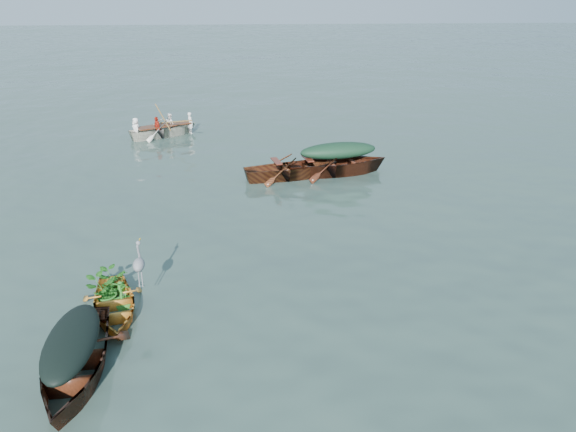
# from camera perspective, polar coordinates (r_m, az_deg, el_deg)

# --- Properties ---
(ground) EXTENTS (140.00, 140.00, 0.00)m
(ground) POSITION_cam_1_polar(r_m,az_deg,el_deg) (12.87, -1.54, -4.53)
(ground) COLOR #364C43
(ground) RESTS_ON ground
(yellow_dinghy) EXTENTS (1.85, 2.94, 0.71)m
(yellow_dinghy) POSITION_cam_1_polar(r_m,az_deg,el_deg) (11.45, -17.17, -9.46)
(yellow_dinghy) COLOR orange
(yellow_dinghy) RESTS_ON ground
(dark_covered_boat) EXTENTS (1.63, 3.94, 0.98)m
(dark_covered_boat) POSITION_cam_1_polar(r_m,az_deg,el_deg) (10.08, -20.62, -14.93)
(dark_covered_boat) COLOR #512213
(dark_covered_boat) RESTS_ON ground
(green_tarp_boat) EXTENTS (4.82, 2.24, 1.10)m
(green_tarp_boat) POSITION_cam_1_polar(r_m,az_deg,el_deg) (18.57, 5.04, 4.26)
(green_tarp_boat) COLOR #4A2011
(green_tarp_boat) RESTS_ON ground
(open_wooden_boat) EXTENTS (4.49, 2.23, 1.00)m
(open_wooden_boat) POSITION_cam_1_polar(r_m,az_deg,el_deg) (18.14, 0.42, 3.90)
(open_wooden_boat) COLOR brown
(open_wooden_boat) RESTS_ON ground
(rowed_boat) EXTENTS (4.00, 3.02, 0.92)m
(rowed_boat) POSITION_cam_1_polar(r_m,az_deg,el_deg) (23.59, -12.41, 7.91)
(rowed_boat) COLOR white
(rowed_boat) RESTS_ON ground
(dark_tarp_cover) EXTENTS (0.89, 2.17, 0.40)m
(dark_tarp_cover) POSITION_cam_1_polar(r_m,az_deg,el_deg) (9.69, -21.19, -11.69)
(dark_tarp_cover) COLOR black
(dark_tarp_cover) RESTS_ON dark_covered_boat
(green_tarp_cover) EXTENTS (2.65, 1.23, 0.52)m
(green_tarp_cover) POSITION_cam_1_polar(r_m,az_deg,el_deg) (18.32, 5.13, 6.66)
(green_tarp_cover) COLOR #13301D
(green_tarp_cover) RESTS_ON green_tarp_boat
(thwart_benches) EXTENTS (2.27, 1.25, 0.04)m
(thwart_benches) POSITION_cam_1_polar(r_m,az_deg,el_deg) (17.98, 0.42, 5.46)
(thwart_benches) COLOR #531E13
(thwart_benches) RESTS_ON open_wooden_boat
(heron) EXTENTS (0.37, 0.46, 0.92)m
(heron) POSITION_cam_1_polar(r_m,az_deg,el_deg) (11.10, -14.85, -5.41)
(heron) COLOR gray
(heron) RESTS_ON yellow_dinghy
(dinghy_weeds) EXTENTS (0.91, 1.05, 0.60)m
(dinghy_weeds) POSITION_cam_1_polar(r_m,az_deg,el_deg) (11.61, -17.56, -5.31)
(dinghy_weeds) COLOR #23641A
(dinghy_weeds) RESTS_ON yellow_dinghy
(rowers) EXTENTS (2.92, 2.32, 0.76)m
(rowers) POSITION_cam_1_polar(r_m,az_deg,el_deg) (23.39, -12.59, 9.90)
(rowers) COLOR silver
(rowers) RESTS_ON rowed_boat
(oars) EXTENTS (1.83, 2.55, 0.06)m
(oars) POSITION_cam_1_polar(r_m,az_deg,el_deg) (23.47, -12.51, 9.07)
(oars) COLOR olive
(oars) RESTS_ON rowed_boat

